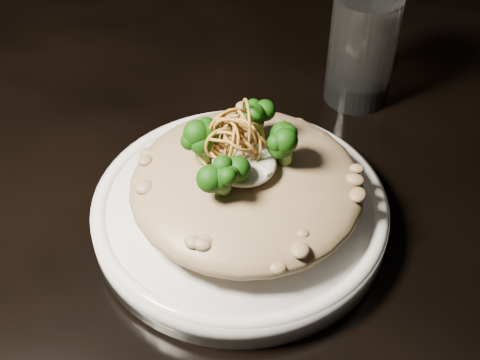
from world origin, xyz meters
name	(u,v)px	position (x,y,z in m)	size (l,w,h in m)	color
table	(270,248)	(0.00, 0.00, 0.67)	(1.10, 0.80, 0.75)	black
plate	(240,213)	(-0.02, -0.05, 0.76)	(0.26, 0.26, 0.03)	white
risotto	(247,185)	(-0.01, -0.05, 0.80)	(0.20, 0.20, 0.04)	brown
broccoli	(242,149)	(-0.01, -0.05, 0.84)	(0.11, 0.11, 0.04)	black
cheese	(244,164)	(-0.01, -0.05, 0.83)	(0.05, 0.05, 0.01)	white
shallots	(237,133)	(-0.02, -0.04, 0.85)	(0.05, 0.05, 0.03)	olive
drinking_glass	(362,49)	(0.04, 0.17, 0.81)	(0.07, 0.07, 0.12)	white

